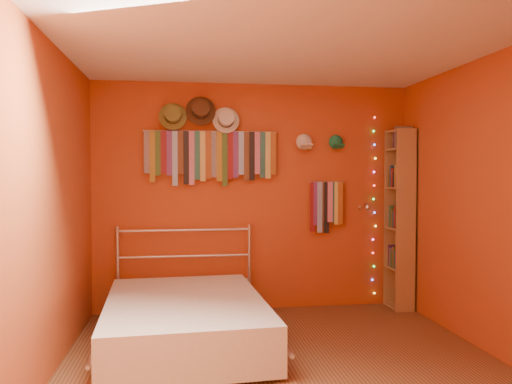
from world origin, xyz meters
name	(u,v)px	position (x,y,z in m)	size (l,w,h in m)	color
ground	(286,368)	(0.00, 0.00, 0.00)	(3.50, 3.50, 0.00)	#582E1E
back_wall	(254,197)	(0.00, 1.75, 1.25)	(3.50, 0.02, 2.50)	#983E18
right_wall	(496,205)	(1.75, 0.00, 1.25)	(0.02, 3.50, 2.50)	#983E18
left_wall	(46,210)	(-1.75, 0.00, 1.25)	(0.02, 3.50, 2.50)	#983E18
ceiling	(286,42)	(0.00, 0.00, 2.50)	(3.50, 3.50, 0.02)	white
tie_rack	(211,154)	(-0.48, 1.68, 1.72)	(1.45, 0.03, 0.60)	silver
small_tie_rack	(326,204)	(0.81, 1.68, 1.17)	(0.40, 0.03, 0.58)	silver
fedora_olive	(173,115)	(-0.89, 1.65, 2.13)	(0.30, 0.16, 0.29)	olive
fedora_brown	(201,110)	(-0.59, 1.65, 2.19)	(0.32, 0.18, 0.32)	#432A18
fedora_white	(226,119)	(-0.32, 1.65, 2.10)	(0.29, 0.16, 0.29)	beige
cap_white	(304,142)	(0.56, 1.70, 1.86)	(0.18, 0.23, 0.18)	silver
cap_green	(336,142)	(0.92, 1.70, 1.86)	(0.17, 0.21, 0.17)	#1C7F53
fairy_lights	(374,206)	(1.38, 1.71, 1.14)	(0.06, 0.02, 2.04)	#FF3333
reading_lamp	(366,207)	(1.23, 1.53, 1.14)	(0.06, 0.28, 0.08)	silver
bookshelf	(403,218)	(1.66, 1.53, 1.02)	(0.25, 0.34, 2.00)	#A4744A
bed	(185,320)	(-0.77, 0.65, 0.22)	(1.54, 2.01, 0.95)	silver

